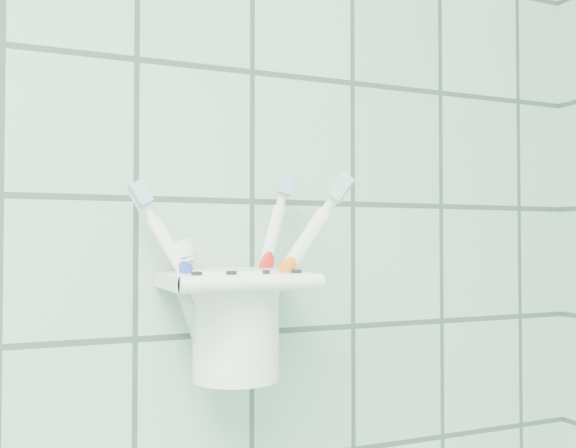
{
  "coord_description": "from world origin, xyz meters",
  "views": [
    {
      "loc": [
        0.47,
        0.6,
        1.34
      ],
      "look_at": [
        0.69,
        1.1,
        1.36
      ],
      "focal_mm": 40.0,
      "sensor_mm": 36.0,
      "label": 1
    }
  ],
  "objects_px": {
    "holder_bracket": "(235,282)",
    "toothbrush_blue": "(240,264)",
    "toothbrush_pink": "(245,263)",
    "toothbrush_orange": "(221,253)",
    "cup": "(236,320)",
    "toothpaste_tube": "(222,292)"
  },
  "relations": [
    {
      "from": "holder_bracket",
      "to": "cup",
      "type": "xyz_separation_m",
      "value": [
        0.0,
        0.0,
        -0.03
      ]
    },
    {
      "from": "holder_bracket",
      "to": "toothbrush_blue",
      "type": "xyz_separation_m",
      "value": [
        0.01,
        0.01,
        0.02
      ]
    },
    {
      "from": "cup",
      "to": "toothpaste_tube",
      "type": "distance_m",
      "value": 0.03
    },
    {
      "from": "cup",
      "to": "toothpaste_tube",
      "type": "relative_size",
      "value": 0.76
    },
    {
      "from": "holder_bracket",
      "to": "toothbrush_blue",
      "type": "distance_m",
      "value": 0.02
    },
    {
      "from": "toothbrush_pink",
      "to": "toothbrush_orange",
      "type": "xyz_separation_m",
      "value": [
        -0.01,
        0.03,
        0.01
      ]
    },
    {
      "from": "toothbrush_pink",
      "to": "toothbrush_blue",
      "type": "bearing_deg",
      "value": 67.37
    },
    {
      "from": "cup",
      "to": "toothbrush_pink",
      "type": "bearing_deg",
      "value": -86.5
    },
    {
      "from": "toothbrush_blue",
      "to": "toothbrush_orange",
      "type": "bearing_deg",
      "value": -171.74
    },
    {
      "from": "toothbrush_orange",
      "to": "toothbrush_blue",
      "type": "bearing_deg",
      "value": 33.9
    },
    {
      "from": "toothbrush_blue",
      "to": "toothbrush_orange",
      "type": "relative_size",
      "value": 0.95
    },
    {
      "from": "toothbrush_pink",
      "to": "holder_bracket",
      "type": "bearing_deg",
      "value": 88.92
    },
    {
      "from": "toothbrush_orange",
      "to": "toothpaste_tube",
      "type": "xyz_separation_m",
      "value": [
        -0.0,
        -0.01,
        -0.04
      ]
    },
    {
      "from": "cup",
      "to": "toothpaste_tube",
      "type": "height_order",
      "value": "toothpaste_tube"
    },
    {
      "from": "toothbrush_pink",
      "to": "cup",
      "type": "bearing_deg",
      "value": 81.05
    },
    {
      "from": "holder_bracket",
      "to": "toothbrush_pink",
      "type": "relative_size",
      "value": 0.67
    },
    {
      "from": "cup",
      "to": "toothbrush_pink",
      "type": "xyz_separation_m",
      "value": [
        0.0,
        -0.02,
        0.05
      ]
    },
    {
      "from": "holder_bracket",
      "to": "toothbrush_orange",
      "type": "height_order",
      "value": "toothbrush_orange"
    },
    {
      "from": "toothbrush_orange",
      "to": "toothbrush_pink",
      "type": "bearing_deg",
      "value": -29.05
    },
    {
      "from": "toothbrush_pink",
      "to": "toothbrush_orange",
      "type": "distance_m",
      "value": 0.03
    },
    {
      "from": "toothbrush_blue",
      "to": "toothbrush_pink",
      "type": "bearing_deg",
      "value": -91.66
    },
    {
      "from": "toothbrush_pink",
      "to": "toothbrush_orange",
      "type": "relative_size",
      "value": 0.94
    }
  ]
}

